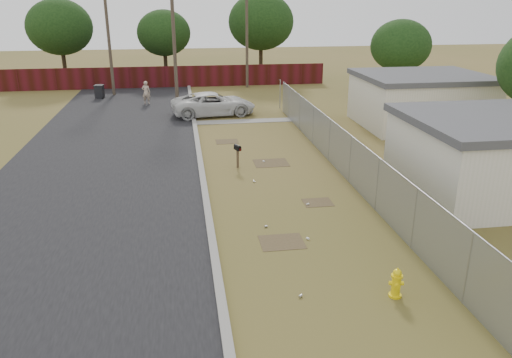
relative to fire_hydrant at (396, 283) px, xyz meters
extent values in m
plane|color=brown|center=(-1.51, 8.45, -0.39)|extent=(120.00, 120.00, 0.00)
cube|color=black|center=(-9.01, 16.45, -0.38)|extent=(9.00, 60.00, 0.02)
cube|color=gray|center=(-4.51, 16.45, -0.33)|extent=(0.25, 60.00, 0.12)
cube|color=gray|center=(-1.51, 19.95, -0.38)|extent=(6.20, 1.00, 0.03)
cylinder|color=gray|center=(1.59, -0.55, 0.61)|extent=(0.06, 0.06, 2.00)
cylinder|color=gray|center=(1.59, 2.45, 0.61)|extent=(0.06, 0.06, 2.00)
cylinder|color=gray|center=(1.59, 5.45, 0.61)|extent=(0.06, 0.06, 2.00)
cylinder|color=gray|center=(1.59, 8.45, 0.61)|extent=(0.06, 0.06, 2.00)
cylinder|color=gray|center=(1.59, 11.45, 0.61)|extent=(0.06, 0.06, 2.00)
cylinder|color=gray|center=(1.59, 14.45, 0.61)|extent=(0.06, 0.06, 2.00)
cylinder|color=gray|center=(1.59, 17.45, 0.61)|extent=(0.06, 0.06, 2.00)
cylinder|color=gray|center=(1.59, 20.45, 0.61)|extent=(0.06, 0.06, 2.00)
cylinder|color=gray|center=(1.59, 23.45, 0.61)|extent=(0.06, 0.06, 2.00)
cylinder|color=gray|center=(1.59, 9.45, 1.61)|extent=(0.04, 26.00, 0.04)
cube|color=gray|center=(1.59, 9.45, 0.61)|extent=(0.01, 26.00, 2.00)
cube|color=black|center=(1.65, 9.45, -0.09)|extent=(0.03, 26.00, 0.60)
cube|color=#4A0F16|center=(-7.51, 33.45, 0.51)|extent=(30.00, 0.12, 1.80)
cylinder|color=#4D4133|center=(-5.51, 24.45, 4.11)|extent=(0.24, 0.24, 9.00)
cylinder|color=#4D4133|center=(-10.51, 30.45, 4.11)|extent=(0.24, 0.24, 9.00)
cylinder|color=#4D4133|center=(0.49, 32.45, 4.11)|extent=(0.24, 0.24, 9.00)
cube|color=silver|center=(7.49, 6.45, 1.01)|extent=(8.00, 6.00, 2.80)
cube|color=silver|center=(8.99, 17.45, 1.01)|extent=(7.00, 6.00, 2.80)
cube|color=#48484D|center=(8.99, 17.45, 2.56)|extent=(7.28, 6.24, 0.30)
cylinder|color=#302415|center=(-15.51, 37.45, 1.26)|extent=(0.36, 0.36, 3.30)
ellipsoid|color=black|center=(-15.51, 37.45, 4.48)|extent=(5.70, 5.70, 4.84)
cylinder|color=#302415|center=(-6.51, 38.45, 1.04)|extent=(0.36, 0.36, 2.86)
ellipsoid|color=black|center=(-6.51, 38.45, 3.83)|extent=(4.94, 4.94, 4.20)
cylinder|color=#302415|center=(2.49, 37.45, 1.37)|extent=(0.36, 0.36, 3.52)
ellipsoid|color=black|center=(2.49, 37.45, 4.81)|extent=(6.08, 6.08, 5.17)
cylinder|color=#302415|center=(11.49, 26.45, 0.93)|extent=(0.36, 0.36, 2.64)
ellipsoid|color=black|center=(11.49, 26.45, 3.51)|extent=(4.56, 4.56, 3.88)
cylinder|color=yellow|center=(0.00, 0.01, -0.36)|extent=(0.40, 0.40, 0.06)
cylinder|color=yellow|center=(0.00, 0.01, -0.07)|extent=(0.28, 0.28, 0.57)
cylinder|color=yellow|center=(0.00, 0.01, 0.22)|extent=(0.36, 0.36, 0.05)
sphere|color=yellow|center=(0.00, 0.01, 0.30)|extent=(0.27, 0.27, 0.23)
cylinder|color=yellow|center=(0.00, 0.01, 0.42)|extent=(0.05, 0.05, 0.06)
cylinder|color=yellow|center=(-0.13, 0.03, 0.00)|extent=(0.12, 0.13, 0.11)
cylinder|color=yellow|center=(0.14, -0.02, 0.00)|extent=(0.12, 0.13, 0.11)
cylinder|color=yellow|center=(-0.03, -0.13, 0.00)|extent=(0.16, 0.14, 0.14)
cube|color=brown|center=(-2.84, 11.02, 0.06)|extent=(0.11, 0.11, 0.90)
cube|color=black|center=(-2.84, 11.02, 0.53)|extent=(0.31, 0.46, 0.16)
cylinder|color=black|center=(-2.84, 11.02, 0.61)|extent=(0.31, 0.46, 0.16)
cube|color=#A30B0D|center=(-2.76, 10.80, 0.53)|extent=(0.03, 0.04, 0.09)
imported|color=silver|center=(-3.16, 21.99, 0.37)|extent=(5.76, 3.26, 1.52)
imported|color=tan|center=(-7.74, 26.46, 0.45)|extent=(0.68, 0.52, 1.68)
cube|color=black|center=(-11.44, 29.21, 0.09)|extent=(0.69, 0.69, 0.97)
cube|color=black|center=(-11.44, 29.21, 0.60)|extent=(0.76, 0.76, 0.08)
cylinder|color=black|center=(-11.18, 28.86, -0.29)|extent=(0.08, 0.21, 0.20)
cylinder|color=silver|center=(-1.45, 3.51, -0.35)|extent=(0.12, 0.12, 0.07)
cylinder|color=#ABABB0|center=(-2.63, 4.60, -0.35)|extent=(0.12, 0.10, 0.07)
cylinder|color=silver|center=(-0.75, 6.27, -0.35)|extent=(0.12, 0.10, 0.07)
cylinder|color=#ABABB0|center=(-2.45, 0.33, -0.35)|extent=(0.12, 0.12, 0.07)
cylinder|color=silver|center=(-1.53, 11.65, -0.35)|extent=(0.11, 0.12, 0.07)
cylinder|color=#ABABB0|center=(-2.39, 8.99, -0.35)|extent=(0.10, 0.12, 0.07)
camera|label=1|loc=(-5.27, -10.51, 6.96)|focal=35.00mm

